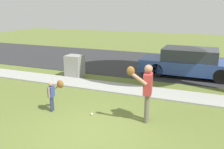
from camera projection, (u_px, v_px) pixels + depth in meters
ground_plane at (130, 91)px, 9.49m from camera, size 48.00×48.00×0.00m
sidewalk_strip at (131, 90)px, 9.57m from camera, size 36.00×1.20×0.06m
road_surface at (157, 64)px, 14.04m from camera, size 36.00×6.80×0.02m
person_adult at (146, 87)px, 6.68m from camera, size 0.67×0.69×1.68m
person_child at (54, 91)px, 7.51m from camera, size 0.43×0.43×1.01m
baseball at (92, 114)px, 7.35m from camera, size 0.07×0.07×0.07m
utility_cabinet at (75, 66)px, 11.37m from camera, size 0.76×0.67×1.04m
parked_wagon_blue at (189, 63)px, 11.44m from camera, size 4.50×1.80×1.33m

